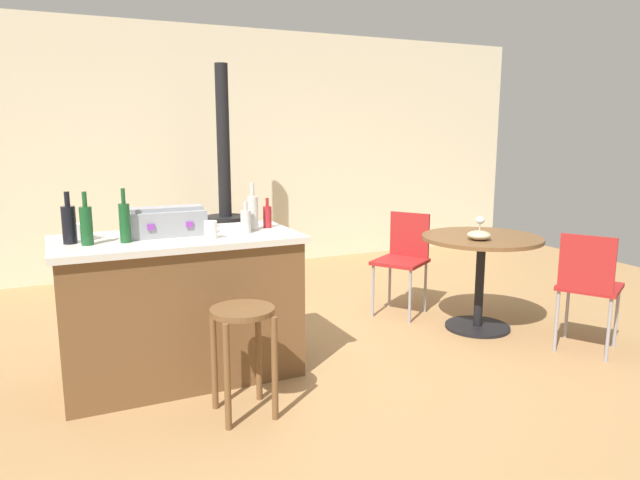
# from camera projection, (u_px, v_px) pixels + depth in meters

# --- Properties ---
(ground_plane) EXTENTS (8.80, 8.80, 0.00)m
(ground_plane) POSITION_uv_depth(u_px,v_px,m) (340.00, 354.00, 4.16)
(ground_plane) COLOR #A37A4C
(back_wall) EXTENTS (8.00, 0.10, 2.70)m
(back_wall) POSITION_uv_depth(u_px,v_px,m) (220.00, 150.00, 6.62)
(back_wall) COLOR beige
(back_wall) RESTS_ON ground_plane
(kitchen_island) EXTENTS (1.50, 0.75, 0.92)m
(kitchen_island) POSITION_uv_depth(u_px,v_px,m) (180.00, 307.00, 3.72)
(kitchen_island) COLOR brown
(kitchen_island) RESTS_ON ground_plane
(wooden_stool) EXTENTS (0.36, 0.36, 0.62)m
(wooden_stool) POSITION_uv_depth(u_px,v_px,m) (243.00, 335.00, 3.21)
(wooden_stool) COLOR brown
(wooden_stool) RESTS_ON ground_plane
(dining_table) EXTENTS (0.93, 0.93, 0.76)m
(dining_table) POSITION_uv_depth(u_px,v_px,m) (481.00, 259.00, 4.61)
(dining_table) COLOR black
(dining_table) RESTS_ON ground_plane
(folding_chair_near) EXTENTS (0.55, 0.55, 0.87)m
(folding_chair_near) POSITION_uv_depth(u_px,v_px,m) (404.00, 255.00, 5.03)
(folding_chair_near) COLOR maroon
(folding_chair_near) RESTS_ON ground_plane
(folding_chair_far) EXTENTS (0.55, 0.55, 0.87)m
(folding_chair_far) POSITION_uv_depth(u_px,v_px,m) (588.00, 282.00, 4.11)
(folding_chair_far) COLOR maroon
(folding_chair_far) RESTS_ON ground_plane
(wood_stove) EXTENTS (0.44, 0.45, 2.23)m
(wood_stove) POSITION_uv_depth(u_px,v_px,m) (226.00, 232.00, 6.05)
(wood_stove) COLOR black
(wood_stove) RESTS_ON ground_plane
(toolbox) EXTENTS (0.47, 0.24, 0.18)m
(toolbox) POSITION_uv_depth(u_px,v_px,m) (167.00, 222.00, 3.65)
(toolbox) COLOR gray
(toolbox) RESTS_ON kitchen_island
(bottle_0) EXTENTS (0.07, 0.07, 0.20)m
(bottle_0) POSITION_uv_depth(u_px,v_px,m) (246.00, 221.00, 3.73)
(bottle_0) COLOR #B7B2AD
(bottle_0) RESTS_ON kitchen_island
(bottle_1) EXTENTS (0.07, 0.07, 0.31)m
(bottle_1) POSITION_uv_depth(u_px,v_px,m) (253.00, 212.00, 3.83)
(bottle_1) COLOR #B7B2AD
(bottle_1) RESTS_ON kitchen_island
(bottle_2) EXTENTS (0.08, 0.08, 0.30)m
(bottle_2) POSITION_uv_depth(u_px,v_px,m) (69.00, 224.00, 3.38)
(bottle_2) COLOR black
(bottle_2) RESTS_ON kitchen_island
(bottle_3) EXTENTS (0.07, 0.07, 0.31)m
(bottle_3) POSITION_uv_depth(u_px,v_px,m) (86.00, 225.00, 3.33)
(bottle_3) COLOR #194C23
(bottle_3) RESTS_ON kitchen_island
(bottle_4) EXTENTS (0.06, 0.06, 0.20)m
(bottle_4) POSITION_uv_depth(u_px,v_px,m) (267.00, 216.00, 3.94)
(bottle_4) COLOR maroon
(bottle_4) RESTS_ON kitchen_island
(bottle_5) EXTENTS (0.06, 0.06, 0.32)m
(bottle_5) POSITION_uv_depth(u_px,v_px,m) (125.00, 222.00, 3.41)
(bottle_5) COLOR #194C23
(bottle_5) RESTS_ON kitchen_island
(cup_0) EXTENTS (0.12, 0.08, 0.10)m
(cup_0) POSITION_uv_depth(u_px,v_px,m) (247.00, 220.00, 3.99)
(cup_0) COLOR #4C7099
(cup_0) RESTS_ON kitchen_island
(cup_1) EXTENTS (0.12, 0.09, 0.09)m
(cup_1) POSITION_uv_depth(u_px,v_px,m) (80.00, 231.00, 3.54)
(cup_1) COLOR white
(cup_1) RESTS_ON kitchen_island
(cup_2) EXTENTS (0.12, 0.08, 0.11)m
(cup_2) POSITION_uv_depth(u_px,v_px,m) (211.00, 230.00, 3.54)
(cup_2) COLOR white
(cup_2) RESTS_ON kitchen_island
(wine_glass) EXTENTS (0.07, 0.07, 0.14)m
(wine_glass) POSITION_uv_depth(u_px,v_px,m) (480.00, 221.00, 4.65)
(wine_glass) COLOR silver
(wine_glass) RESTS_ON dining_table
(serving_bowl) EXTENTS (0.18, 0.18, 0.07)m
(serving_bowl) POSITION_uv_depth(u_px,v_px,m) (479.00, 235.00, 4.42)
(serving_bowl) COLOR tan
(serving_bowl) RESTS_ON dining_table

